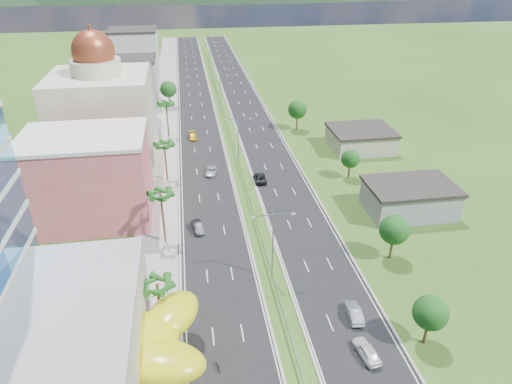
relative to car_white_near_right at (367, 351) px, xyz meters
name	(u,v)px	position (x,y,z in m)	size (l,w,h in m)	color
ground	(287,328)	(-8.29, 5.85, -0.82)	(500.00, 500.00, 0.00)	#2D5119
road_left	(197,111)	(-15.79, 95.85, -0.80)	(11.00, 260.00, 0.04)	black
road_right	(247,109)	(-0.79, 95.85, -0.80)	(11.00, 260.00, 0.04)	black
sidewalk_left	(165,112)	(-25.29, 95.85, -0.76)	(7.00, 260.00, 0.12)	gray
median_guardrail	(228,129)	(-8.29, 77.84, -0.20)	(0.10, 216.06, 0.76)	gray
streetlight_median_b	(273,240)	(-8.29, 15.85, 5.93)	(6.04, 0.25, 11.00)	gray
streetlight_median_c	(238,137)	(-8.29, 55.85, 5.93)	(6.04, 0.25, 11.00)	gray
streetlight_median_d	(220,83)	(-8.29, 100.85, 5.93)	(6.04, 0.25, 11.00)	gray
streetlight_median_e	(210,53)	(-8.29, 145.85, 5.93)	(6.04, 0.25, 11.00)	gray
lime_canopy	(115,341)	(-28.29, 1.84, 4.17)	(18.00, 15.00, 7.40)	#BDBE12
pink_shophouse	(89,179)	(-36.29, 37.85, 6.68)	(20.00, 15.00, 15.00)	#D35663
domed_building	(104,115)	(-36.29, 60.85, 10.53)	(20.00, 20.00, 28.70)	#BCB49C
midrise_grey	(123,97)	(-35.29, 85.85, 7.18)	(16.00, 15.00, 16.00)	gray
midrise_beige	(130,82)	(-35.29, 107.85, 5.68)	(16.00, 15.00, 13.00)	#B6AC96
midrise_white	(135,58)	(-35.29, 130.85, 8.18)	(16.00, 15.00, 18.00)	silver
shed_near	(409,200)	(19.71, 30.85, 1.68)	(15.00, 10.00, 5.00)	gray
shed_far	(361,140)	(21.71, 60.85, 1.38)	(14.00, 12.00, 4.40)	#B6AC96
palm_tree_b	(157,286)	(-23.79, 7.85, 6.24)	(3.60, 3.60, 8.10)	#47301C
palm_tree_c	(161,196)	(-23.79, 27.85, 7.68)	(3.60, 3.60, 9.60)	#47301C
palm_tree_d	(164,146)	(-23.79, 50.85, 6.72)	(3.60, 3.60, 8.60)	#47301C
palm_tree_e	(166,105)	(-23.79, 75.85, 7.49)	(3.60, 3.60, 9.40)	#47301C
leafy_tree_lfar	(168,89)	(-23.79, 100.85, 4.76)	(4.90, 4.90, 8.05)	#47301C
leafy_tree_ra	(431,313)	(7.71, 0.85, 3.95)	(4.20, 4.20, 6.90)	#47301C
leafy_tree_rb	(394,230)	(10.71, 17.85, 4.35)	(4.55, 4.55, 7.47)	#47301C
leafy_tree_rc	(350,159)	(13.71, 45.85, 3.55)	(3.85, 3.85, 6.33)	#47301C
leafy_tree_rd	(297,109)	(9.71, 75.85, 4.76)	(4.90, 4.90, 8.05)	#47301C
car_dark_left	(197,227)	(-18.47, 30.34, -0.06)	(1.53, 4.39, 1.45)	black
car_silver_mid_left	(211,171)	(-14.64, 52.18, -0.14)	(2.14, 4.65, 1.29)	#AFB3B7
car_yellow_far_left	(193,136)	(-17.78, 73.46, -0.08)	(1.97, 4.85, 1.41)	gold
car_white_near_right	(367,351)	(0.00, 0.00, 0.00)	(1.85, 4.60, 1.57)	white
car_silver_right	(354,312)	(0.73, 6.36, -0.02)	(1.62, 4.66, 1.53)	#999BA1
car_dark_far_right	(260,178)	(-4.90, 47.30, -0.07)	(2.35, 5.11, 1.42)	black
motorcycle	(218,365)	(-17.44, 0.87, -0.25)	(0.51, 1.68, 1.08)	black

